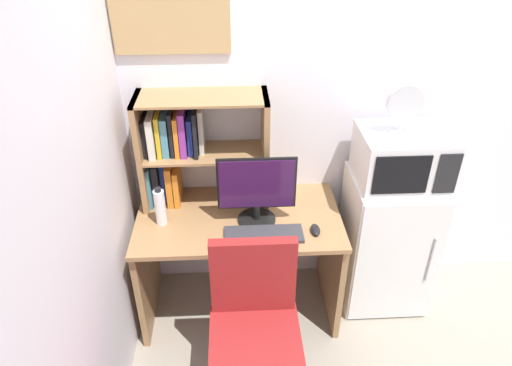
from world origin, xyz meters
TOP-DOWN VIEW (x-y plane):
  - wall_back at (0.40, 0.02)m, footprint 6.40×0.04m
  - wall_left at (-1.62, -1.60)m, footprint 0.04×4.40m
  - desk at (-0.95, -0.33)m, footprint 1.20×0.67m
  - hutch_bookshelf at (-1.25, -0.13)m, footprint 0.74×0.29m
  - monitor at (-0.85, -0.38)m, footprint 0.44×0.22m
  - keyboard at (-0.82, -0.52)m, footprint 0.44×0.15m
  - computer_mouse at (-0.53, -0.50)m, footprint 0.05×0.10m
  - water_bottle at (-1.39, -0.37)m, footprint 0.06×0.06m
  - mini_fridge at (-0.01, -0.27)m, footprint 0.53×0.49m
  - microwave at (-0.01, -0.27)m, footprint 0.50×0.40m
  - desk_fan at (-0.05, -0.27)m, footprint 0.20×0.11m
  - desk_chair at (-0.89, -0.95)m, footprint 0.53×0.53m
  - wall_corkboard at (-1.28, -0.01)m, footprint 0.62×0.02m

SIDE VIEW (x-z plane):
  - desk_chair at x=-0.89m, z-range -0.07..0.87m
  - mini_fridge at x=-0.01m, z-range 0.00..0.93m
  - desk at x=-0.95m, z-range 0.14..0.88m
  - keyboard at x=-0.82m, z-range 0.74..0.76m
  - computer_mouse at x=-0.53m, z-range 0.74..0.78m
  - water_bottle at x=-1.39m, z-range 0.74..0.97m
  - monitor at x=-0.85m, z-range 0.75..1.16m
  - microwave at x=-0.01m, z-range 0.93..1.23m
  - hutch_bookshelf at x=-1.25m, z-range 0.76..1.44m
  - wall_back at x=0.40m, z-range 0.00..2.60m
  - wall_left at x=-1.62m, z-range 0.00..2.60m
  - desk_fan at x=-0.05m, z-range 1.25..1.53m
  - wall_corkboard at x=-1.28m, z-range 1.61..2.12m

